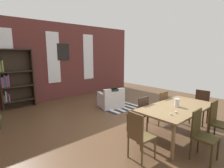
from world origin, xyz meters
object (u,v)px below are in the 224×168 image
at_px(dining_chair_far_left, 140,113).
at_px(dining_chair_far_right, 160,106).
at_px(dining_chair_head_left, 139,134).
at_px(bookshelf_tall, 14,79).
at_px(dining_table, 177,110).
at_px(armchair_white, 111,100).
at_px(dining_chair_near_left, 202,133).
at_px(dining_chair_head_right, 200,106).
at_px(vase_on_table, 177,103).
at_px(dining_chair_near_right, 218,121).

bearing_deg(dining_chair_far_left, dining_chair_far_right, 0.00).
height_order(dining_chair_head_left, bookshelf_tall, bookshelf_tall).
height_order(dining_table, armchair_white, dining_table).
xyz_separation_m(dining_chair_near_left, bookshelf_tall, (-1.81, 5.88, 0.56)).
distance_m(dining_table, dining_chair_near_left, 0.89).
height_order(dining_chair_head_right, dining_chair_far_right, same).
xyz_separation_m(dining_chair_near_left, dining_chair_head_right, (1.81, 0.75, 0.00)).
bearing_deg(bookshelf_tall, dining_chair_far_right, -58.36).
bearing_deg(armchair_white, dining_chair_near_left, -103.63).
bearing_deg(vase_on_table, dining_chair_head_right, 0.16).
height_order(dining_chair_near_left, dining_chair_head_left, same).
xyz_separation_m(dining_table, dining_chair_far_right, (0.45, 0.75, -0.18)).
relative_size(vase_on_table, dining_chair_head_right, 0.20).
relative_size(vase_on_table, bookshelf_tall, 0.09).
bearing_deg(dining_chair_head_left, dining_chair_far_left, 39.00).
distance_m(dining_chair_head_right, dining_chair_near_right, 1.19).
distance_m(vase_on_table, dining_chair_head_right, 1.44).
height_order(vase_on_table, dining_chair_head_right, vase_on_table).
distance_m(dining_chair_head_left, dining_chair_far_right, 1.96).
bearing_deg(bookshelf_tall, dining_chair_near_left, -72.93).
distance_m(dining_chair_far_left, dining_chair_far_right, 0.89).
bearing_deg(vase_on_table, dining_table, -0.00).
bearing_deg(dining_chair_near_right, dining_chair_head_right, 39.37).
relative_size(dining_chair_head_right, dining_chair_near_right, 1.00).
distance_m(dining_table, vase_on_table, 0.17).
bearing_deg(dining_chair_near_left, dining_chair_far_right, 59.19).
bearing_deg(dining_chair_far_left, dining_chair_head_left, -141.00).
distance_m(dining_chair_head_left, dining_chair_far_left, 1.18).
height_order(dining_table, dining_chair_head_left, dining_chair_head_left).
relative_size(dining_chair_head_left, armchair_white, 0.96).
bearing_deg(dining_chair_head_left, dining_table, -0.22).
distance_m(dining_chair_head_left, dining_chair_near_right, 1.97).
bearing_deg(dining_chair_far_right, dining_chair_far_left, -180.00).
xyz_separation_m(dining_chair_head_right, dining_chair_far_right, (-0.92, 0.75, 0.00)).
height_order(vase_on_table, dining_chair_near_right, vase_on_table).
height_order(dining_chair_far_left, bookshelf_tall, bookshelf_tall).
height_order(dining_chair_near_right, bookshelf_tall, bookshelf_tall).
bearing_deg(dining_chair_near_right, dining_chair_far_right, 90.07).
bearing_deg(dining_chair_far_left, vase_on_table, -60.77).
bearing_deg(armchair_white, bookshelf_tall, 139.40).
height_order(dining_table, vase_on_table, vase_on_table).
bearing_deg(dining_chair_far_left, dining_chair_near_right, -59.17).
distance_m(dining_chair_near_left, armchair_white, 3.70).
bearing_deg(dining_chair_near_left, dining_table, 59.14).
xyz_separation_m(dining_table, dining_chair_head_right, (1.37, 0.00, -0.18)).
bearing_deg(dining_chair_head_right, dining_chair_near_right, -140.63).
bearing_deg(dining_chair_head_right, armchair_white, 108.42).
height_order(dining_chair_far_right, armchair_white, dining_chair_far_right).
xyz_separation_m(dining_chair_far_left, dining_chair_near_right, (0.90, -1.50, 0.00)).
xyz_separation_m(bookshelf_tall, armchair_white, (2.68, -2.29, -0.80)).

